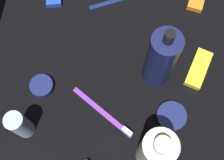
# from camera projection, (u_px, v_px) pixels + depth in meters

# --- Properties ---
(ground_plane) EXTENTS (0.84, 0.64, 0.01)m
(ground_plane) POSITION_uv_depth(u_px,v_px,m) (112.00, 85.00, 0.74)
(ground_plane) COLOR black
(lotion_bottle) EXTENTS (0.07, 0.07, 0.21)m
(lotion_bottle) POSITION_uv_depth(u_px,v_px,m) (161.00, 59.00, 0.65)
(lotion_bottle) COLOR #181E4D
(lotion_bottle) RESTS_ON ground_plane
(bodywash_bottle) EXTENTS (0.07, 0.07, 0.18)m
(bodywash_bottle) POSITION_uv_depth(u_px,v_px,m) (155.00, 151.00, 0.60)
(bodywash_bottle) COLOR silver
(bodywash_bottle) RESTS_ON ground_plane
(deodorant_stick) EXTENTS (0.04, 0.04, 0.10)m
(deodorant_stick) POSITION_uv_depth(u_px,v_px,m) (20.00, 125.00, 0.65)
(deodorant_stick) COLOR silver
(deodorant_stick) RESTS_ON ground_plane
(toothbrush_purple) EXTENTS (0.11, 0.16, 0.02)m
(toothbrush_purple) POSITION_uv_depth(u_px,v_px,m) (106.00, 115.00, 0.70)
(toothbrush_purple) COLOR purple
(toothbrush_purple) RESTS_ON ground_plane
(snack_bar_yellow) EXTENTS (0.11, 0.07, 0.01)m
(snack_bar_yellow) POSITION_uv_depth(u_px,v_px,m) (198.00, 69.00, 0.74)
(snack_bar_yellow) COLOR yellow
(snack_bar_yellow) RESTS_ON ground_plane
(cream_tin_left) EXTENTS (0.07, 0.07, 0.02)m
(cream_tin_left) POSITION_uv_depth(u_px,v_px,m) (171.00, 116.00, 0.70)
(cream_tin_left) COLOR navy
(cream_tin_left) RESTS_ON ground_plane
(cream_tin_right) EXTENTS (0.06, 0.06, 0.02)m
(cream_tin_right) POSITION_uv_depth(u_px,v_px,m) (42.00, 86.00, 0.72)
(cream_tin_right) COLOR navy
(cream_tin_right) RESTS_ON ground_plane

